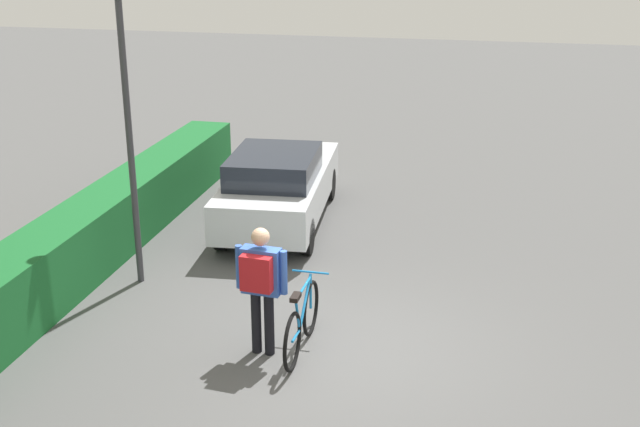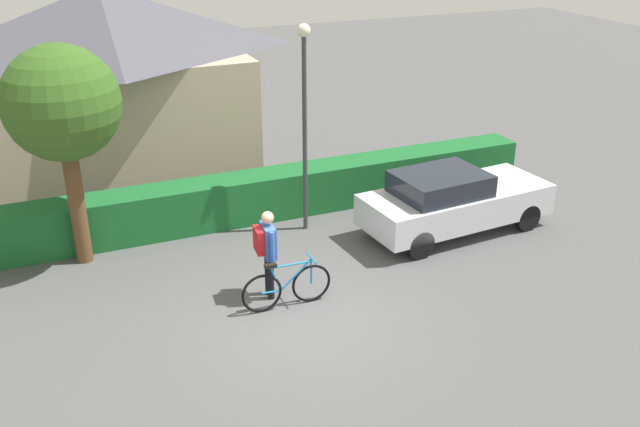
% 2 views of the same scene
% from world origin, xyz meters
% --- Properties ---
extents(ground_plane, '(60.00, 60.00, 0.00)m').
position_xyz_m(ground_plane, '(0.00, 0.00, 0.00)').
color(ground_plane, '#4F4F4F').
extents(hedge_row, '(15.26, 0.90, 1.06)m').
position_xyz_m(hedge_row, '(0.00, 4.53, 0.53)').
color(hedge_row, '#195E2A').
rests_on(hedge_row, ground).
extents(parked_car_near, '(4.41, 1.98, 1.46)m').
position_xyz_m(parked_car_near, '(4.41, 2.08, 0.75)').
color(parked_car_near, silver).
rests_on(parked_car_near, ground).
extents(bicycle, '(1.72, 0.50, 0.94)m').
position_xyz_m(bicycle, '(-0.10, 0.54, 0.41)').
color(bicycle, black).
rests_on(bicycle, ground).
extents(person_rider, '(0.38, 0.69, 1.74)m').
position_xyz_m(person_rider, '(-0.30, 1.02, 1.06)').
color(person_rider, black).
rests_on(person_rider, ground).
extents(street_lamp, '(0.28, 0.28, 4.56)m').
position_xyz_m(street_lamp, '(1.48, 3.53, 2.92)').
color(street_lamp, '#38383D').
rests_on(street_lamp, ground).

